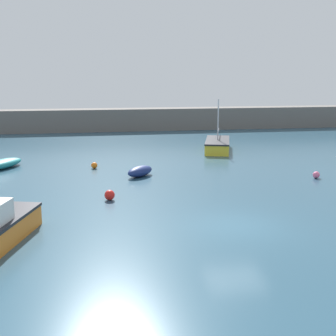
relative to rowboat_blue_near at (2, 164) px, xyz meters
name	(u,v)px	position (x,y,z in m)	size (l,w,h in m)	color
ground_plane	(236,228)	(11.80, -14.06, -0.40)	(120.00, 120.00, 0.20)	#284C60
harbor_breakwater	(143,119)	(11.80, 19.50, 0.89)	(55.37, 2.51, 2.39)	#66605B
rowboat_blue_near	(2,164)	(0.00, 0.00, 0.00)	(3.02, 3.76, 0.60)	teal
sailboat_twin_hulled	(218,145)	(16.19, 4.51, 0.17)	(3.38, 6.02, 4.20)	yellow
dinghy_near_pier	(140,171)	(8.86, -3.97, 0.02)	(2.13, 2.16, 0.64)	navy
mooring_buoy_orange	(94,165)	(6.11, -1.07, -0.09)	(0.42, 0.42, 0.42)	orange
mooring_buoy_pink	(316,175)	(19.37, -6.31, -0.09)	(0.42, 0.42, 0.42)	#EA668C
mooring_buoy_red	(110,195)	(6.74, -9.18, -0.04)	(0.52, 0.52, 0.52)	red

